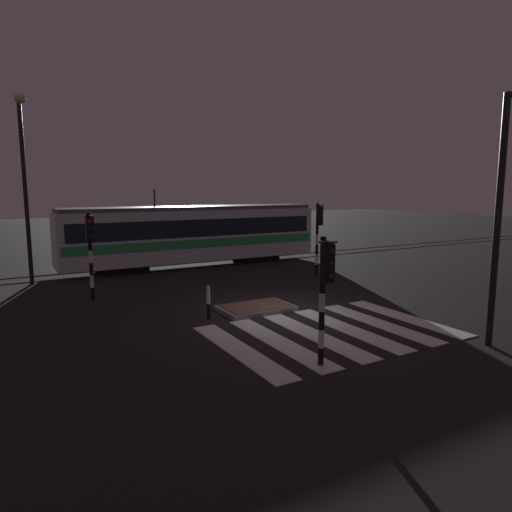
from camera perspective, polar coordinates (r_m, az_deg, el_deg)
name	(u,v)px	position (r m, az deg, el deg)	size (l,w,h in m)	color
ground_plane	(284,312)	(15.56, 3.57, -7.08)	(120.00, 120.00, 0.00)	black
rail_near	(182,268)	(24.23, -9.36, -1.53)	(80.00, 0.12, 0.03)	#59595E
rail_far	(173,264)	(25.57, -10.48, -1.04)	(80.00, 0.12, 0.03)	#59595E
crosswalk_zebra	(331,332)	(13.60, 9.49, -9.43)	(6.81, 4.72, 0.02)	silver
traffic_island	(256,308)	(15.69, -0.02, -6.59)	(2.50, 1.61, 0.18)	slate
traffic_light_kerb_mid_left	(325,282)	(10.51, 8.70, -3.30)	(0.36, 0.42, 3.09)	black
traffic_light_corner_far_right	(318,228)	(22.04, 7.88, 3.52)	(0.36, 0.42, 3.49)	black
traffic_light_corner_far_left	(90,243)	(17.85, -20.19, 1.55)	(0.36, 0.42, 3.30)	black
street_lamp_trackside_left	(24,169)	(21.73, -27.23, 9.71)	(0.44, 1.21, 7.99)	black
street_lamp_near_kerb	(511,186)	(13.09, 29.45, 7.66)	(0.44, 1.21, 6.58)	black
tram	(193,234)	(25.02, -7.90, 2.80)	(14.30, 2.58, 4.15)	silver
bollard_island_edge	(208,302)	(14.66, -6.02, -5.82)	(0.12, 0.12, 1.11)	black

